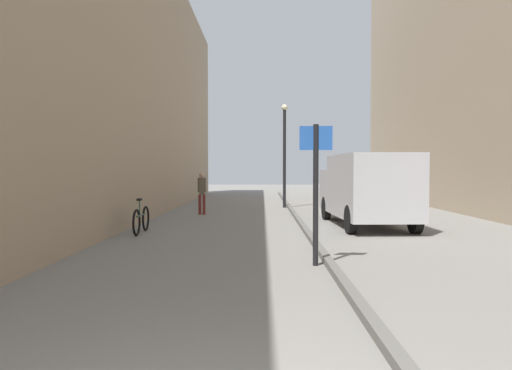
{
  "coord_description": "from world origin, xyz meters",
  "views": [
    {
      "loc": [
        0.34,
        -2.56,
        1.78
      ],
      "look_at": [
        0.19,
        9.59,
        1.37
      ],
      "focal_mm": 33.27,
      "sensor_mm": 36.0,
      "label": 1
    }
  ],
  "objects_px": {
    "pedestrian_main_foreground": "(202,190)",
    "lamp_post": "(284,149)",
    "street_sign_post": "(316,182)",
    "delivery_van": "(366,188)",
    "bicycle_leaning": "(141,220)"
  },
  "relations": [
    {
      "from": "lamp_post",
      "to": "delivery_van",
      "type": "bearing_deg",
      "value": -72.55
    },
    {
      "from": "pedestrian_main_foreground",
      "to": "lamp_post",
      "type": "relative_size",
      "value": 0.35
    },
    {
      "from": "pedestrian_main_foreground",
      "to": "lamp_post",
      "type": "xyz_separation_m",
      "value": [
        3.4,
        3.35,
        1.77
      ]
    },
    {
      "from": "lamp_post",
      "to": "bicycle_leaning",
      "type": "bearing_deg",
      "value": -116.32
    },
    {
      "from": "pedestrian_main_foreground",
      "to": "street_sign_post",
      "type": "distance_m",
      "value": 10.42
    },
    {
      "from": "pedestrian_main_foreground",
      "to": "delivery_van",
      "type": "distance_m",
      "value": 6.73
    },
    {
      "from": "street_sign_post",
      "to": "lamp_post",
      "type": "relative_size",
      "value": 0.55
    },
    {
      "from": "pedestrian_main_foreground",
      "to": "bicycle_leaning",
      "type": "relative_size",
      "value": 0.93
    },
    {
      "from": "delivery_van",
      "to": "pedestrian_main_foreground",
      "type": "bearing_deg",
      "value": 144.09
    },
    {
      "from": "pedestrian_main_foreground",
      "to": "bicycle_leaning",
      "type": "bearing_deg",
      "value": -109.37
    },
    {
      "from": "delivery_van",
      "to": "bicycle_leaning",
      "type": "distance_m",
      "value": 6.89
    },
    {
      "from": "pedestrian_main_foreground",
      "to": "lamp_post",
      "type": "bearing_deg",
      "value": 35.39
    },
    {
      "from": "street_sign_post",
      "to": "delivery_van",
      "type": "bearing_deg",
      "value": -108.3
    },
    {
      "from": "street_sign_post",
      "to": "lamp_post",
      "type": "bearing_deg",
      "value": -88.3
    },
    {
      "from": "pedestrian_main_foreground",
      "to": "lamp_post",
      "type": "height_order",
      "value": "lamp_post"
    }
  ]
}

